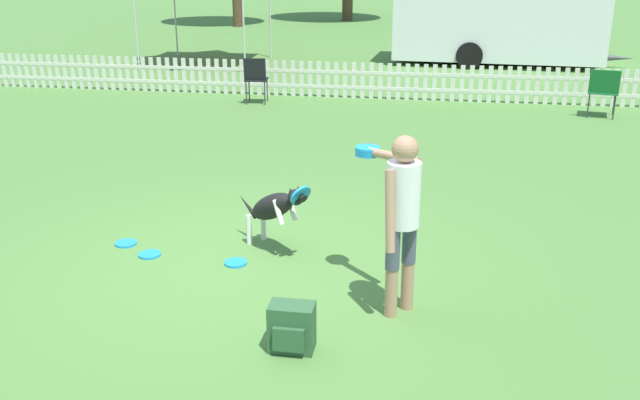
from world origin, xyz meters
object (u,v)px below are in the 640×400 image
object	(u,v)px
equipment_trailer	(499,12)
frisbee_near_handler	(150,255)
backpack_on_grass	(292,328)
handler_person	(400,204)
leaping_dog	(274,207)
folding_chair_center	(256,76)
frisbee_near_dog	(236,263)
frisbee_far_scatter	(126,243)
folding_chair_blue_left	(604,88)

from	to	relation	value
equipment_trailer	frisbee_near_handler	bearing A→B (deg)	-104.13
frisbee_near_handler	backpack_on_grass	bearing A→B (deg)	-40.21
handler_person	leaping_dog	distance (m)	1.76
frisbee_near_handler	equipment_trailer	bearing A→B (deg)	72.53
leaping_dog	folding_chair_center	bearing A→B (deg)	-124.77
handler_person	folding_chair_center	bearing A→B (deg)	61.57
frisbee_near_dog	frisbee_far_scatter	bearing A→B (deg)	167.49
frisbee_near_dog	backpack_on_grass	world-z (taller)	backpack_on_grass
leaping_dog	frisbee_near_dog	bearing A→B (deg)	0.23
frisbee_near_handler	frisbee_far_scatter	bearing A→B (deg)	146.89
leaping_dog	frisbee_near_handler	size ratio (longest dim) A/B	4.22
folding_chair_blue_left	handler_person	bearing A→B (deg)	79.32
frisbee_far_scatter	folding_chair_blue_left	size ratio (longest dim) A/B	0.25
leaping_dog	frisbee_near_dog	xyz separation A→B (m)	(-0.31, -0.39, -0.47)
handler_person	frisbee_far_scatter	xyz separation A→B (m)	(-2.91, 0.97, -0.96)
backpack_on_grass	folding_chair_blue_left	bearing A→B (deg)	65.72
backpack_on_grass	folding_chair_center	xyz separation A→B (m)	(-2.57, 8.96, 0.37)
handler_person	frisbee_far_scatter	size ratio (longest dim) A/B	6.93
frisbee_far_scatter	handler_person	bearing A→B (deg)	-18.36
folding_chair_center	equipment_trailer	bearing A→B (deg)	-135.47
frisbee_near_handler	folding_chair_blue_left	bearing A→B (deg)	51.69
equipment_trailer	leaping_dog	bearing A→B (deg)	-99.57
folding_chair_blue_left	frisbee_far_scatter	bearing A→B (deg)	60.25
handler_person	frisbee_near_handler	bearing A→B (deg)	113.40
folding_chair_blue_left	folding_chair_center	world-z (taller)	folding_chair_center
backpack_on_grass	folding_chair_blue_left	size ratio (longest dim) A/B	0.43
frisbee_far_scatter	equipment_trailer	bearing A→B (deg)	70.85
frisbee_near_handler	frisbee_near_dog	distance (m)	0.92
folding_chair_center	folding_chair_blue_left	bearing A→B (deg)	172.92
leaping_dog	folding_chair_blue_left	size ratio (longest dim) A/B	1.06
frisbee_far_scatter	frisbee_near_dog	bearing A→B (deg)	-12.51
folding_chair_center	backpack_on_grass	bearing A→B (deg)	100.13
leaping_dog	equipment_trailer	world-z (taller)	equipment_trailer
handler_person	leaping_dog	bearing A→B (deg)	90.35
leaping_dog	frisbee_far_scatter	world-z (taller)	leaping_dog
frisbee_near_handler	frisbee_near_dog	xyz separation A→B (m)	(0.92, -0.05, 0.00)
frisbee_far_scatter	equipment_trailer	xyz separation A→B (m)	(4.63, 13.32, 1.34)
folding_chair_blue_left	folding_chair_center	bearing A→B (deg)	10.00
frisbee_near_dog	backpack_on_grass	bearing A→B (deg)	-59.26
frisbee_far_scatter	backpack_on_grass	world-z (taller)	backpack_on_grass
backpack_on_grass	frisbee_near_dog	bearing A→B (deg)	120.74
backpack_on_grass	handler_person	bearing A→B (deg)	46.04
backpack_on_grass	equipment_trailer	size ratio (longest dim) A/B	0.06
frisbee_near_dog	folding_chair_center	xyz separation A→B (m)	(-1.70, 7.49, 0.55)
folding_chair_center	frisbee_near_handler	bearing A→B (deg)	90.09
backpack_on_grass	folding_chair_center	size ratio (longest dim) A/B	0.42
leaping_dog	backpack_on_grass	bearing A→B (deg)	56.16
frisbee_near_handler	equipment_trailer	xyz separation A→B (m)	(4.27, 13.55, 1.34)
frisbee_near_handler	frisbee_near_dog	world-z (taller)	same
frisbee_near_dog	equipment_trailer	size ratio (longest dim) A/B	0.04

